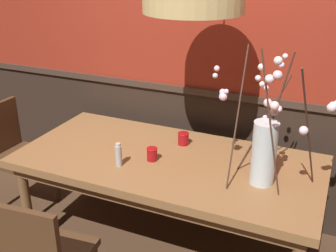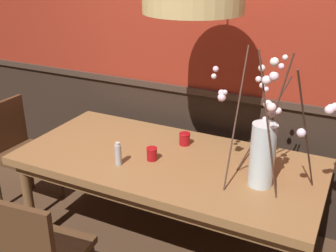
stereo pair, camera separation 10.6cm
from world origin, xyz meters
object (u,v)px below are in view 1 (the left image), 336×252
Objects in this scene: chair_head_west_end at (13,150)px; condiment_bottle at (119,155)px; dining_table at (168,169)px; chair_far_side_left at (176,128)px; vase_with_blossoms at (267,146)px; candle_holder_nearer_center at (152,154)px; candle_holder_nearer_edge at (183,139)px; chair_far_side_right at (244,147)px.

condiment_bottle is at bearing -11.04° from chair_head_west_end.
chair_head_west_end is at bearing -179.96° from dining_table.
chair_far_side_left is at bearing 94.04° from condiment_bottle.
chair_far_side_left is (-0.33, 0.93, -0.12)m from dining_table.
chair_head_west_end is 2.09m from vase_with_blossoms.
condiment_bottle is (0.08, -1.15, 0.28)m from chair_far_side_left.
dining_table is 2.12× the size of chair_far_side_left.
chair_far_side_left is at bearing 103.85° from candle_holder_nearer_center.
vase_with_blossoms reaches higher than chair_far_side_left.
dining_table is at bearing 41.66° from condiment_bottle.
vase_with_blossoms is 0.93m from condiment_bottle.
candle_holder_nearer_center is at bearing -107.68° from candle_holder_nearer_edge.
candle_holder_nearer_edge is (-0.31, -0.63, 0.29)m from chair_far_side_right.
chair_far_side_left reaches higher than chair_far_side_right.
chair_far_side_left is (1.05, 0.93, 0.02)m from chair_head_west_end.
vase_with_blossoms is 0.76m from candle_holder_nearer_center.
candle_holder_nearer_center is (1.30, -0.07, 0.26)m from chair_head_west_end.
chair_far_side_left is 1.15× the size of vase_with_blossoms.
dining_table is 12.86× the size of condiment_bottle.
chair_head_west_end reaches higher than condiment_bottle.
chair_far_side_left reaches higher than dining_table.
chair_far_side_right is 0.76m from candle_holder_nearer_edge.
chair_head_west_end reaches higher than candle_holder_nearer_center.
chair_far_side_left reaches higher than chair_head_west_end.
vase_with_blossoms is 9.30× the size of candle_holder_nearer_edge.
dining_table is at bearing -70.38° from chair_far_side_left.
chair_head_west_end is 1.33m from candle_holder_nearer_center.
chair_far_side_right is 1.10m from vase_with_blossoms.
chair_far_side_left is at bearing 116.65° from candle_holder_nearer_edge.
candle_holder_nearer_edge is at bearing -63.35° from chair_far_side_left.
chair_far_side_right reaches higher than dining_table.
chair_far_side_right is at bearing 109.55° from vase_with_blossoms.
vase_with_blossoms is at bearing -5.36° from dining_table.
chair_head_west_end is (-1.38, -0.00, -0.14)m from dining_table.
candle_holder_nearer_edge is (1.40, 0.24, 0.26)m from chair_head_west_end.
dining_table is 0.94m from chair_far_side_right.
candle_holder_nearer_edge reaches higher than dining_table.
chair_far_side_right is 5.48× the size of condiment_bottle.
vase_with_blossoms is 5.28× the size of condiment_bottle.
chair_far_side_left is at bearing 41.42° from chair_head_west_end.
candle_holder_nearer_center is 0.23m from condiment_bottle.
chair_far_side_left is 0.81m from candle_holder_nearer_edge.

